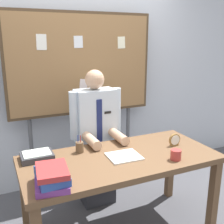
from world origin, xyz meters
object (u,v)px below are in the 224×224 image
Objects in this scene: person at (96,143)px; coffee_mug at (176,155)px; paper_tray at (37,156)px; bulletin_board at (82,66)px; open_notebook at (124,156)px; desk at (121,166)px; pen_holder at (80,147)px; book_stack at (52,177)px; desk_clock at (175,140)px.

person is 0.92m from coffee_mug.
bulletin_board is at bearing 47.80° from paper_tray.
person reaches higher than open_notebook.
desk is 1.24m from bulletin_board.
open_notebook is 1.69× the size of pen_holder.
book_stack is 0.70m from open_notebook.
book_stack is 2.73× the size of desk_clock.
paper_tray is (-1.05, 0.49, -0.02)m from coffee_mug.
book_stack is at bearing -117.83° from bulletin_board.
coffee_mug is at bearing -0.49° from book_stack.
bulletin_board is at bearing 90.00° from desk.
pen_holder is at bearing -111.38° from bulletin_board.
pen_holder is at bearing 165.60° from desk_clock.
pen_holder is (-0.31, 0.25, 0.04)m from open_notebook.
desk is 1.16× the size of person.
bulletin_board is (-0.00, 0.97, 0.77)m from desk.
person is 1.05m from book_stack.
desk_clock is 1.31× the size of coffee_mug.
desk_clock is (0.57, -0.57, 0.14)m from person.
person reaches higher than desk.
bulletin_board reaches higher than pen_holder.
coffee_mug is at bearing -72.24° from bulletin_board.
paper_tray is (-0.66, -0.72, -0.65)m from bulletin_board.
coffee_mug is at bearing -32.15° from desk.
person reaches higher than coffee_mug.
book_stack is at bearing -161.88° from open_notebook.
book_stack is (-0.64, -0.81, 0.16)m from person.
pen_holder is (-0.68, 0.48, 0.01)m from coffee_mug.
pen_holder is at bearing 141.42° from desk.
bulletin_board is at bearing 91.29° from open_notebook.
book_stack reaches higher than open_notebook.
book_stack reaches higher than desk.
pen_holder reaches higher than book_stack.
pen_holder reaches higher than open_notebook.
person is at bearing 92.13° from open_notebook.
open_notebook is 0.43m from coffee_mug.
paper_tray reaches higher than desk.
coffee_mug is 0.34× the size of paper_tray.
open_notebook is 2.34× the size of desk_clock.
bulletin_board is 17.44× the size of desk_clock.
pen_holder is (-0.86, 0.22, -0.00)m from desk_clock.
desk is at bearing -90.00° from bulletin_board.
desk_clock is at bearing -14.40° from pen_holder.
coffee_mug is at bearing -125.23° from desk_clock.
paper_tray reaches higher than open_notebook.
desk is at bearing 20.31° from book_stack.
desk is 18.90× the size of coffee_mug.
open_notebook is at bearing 148.53° from coffee_mug.
book_stack is (-0.64, -0.24, 0.16)m from desk.
desk_clock is at bearing 1.05° from desk.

